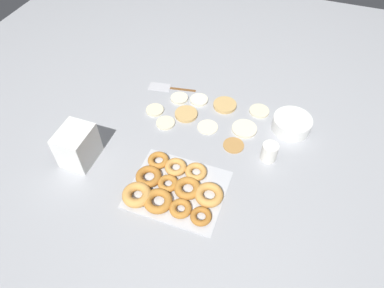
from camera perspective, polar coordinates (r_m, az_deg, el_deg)
ground_plane at (r=1.54m, az=0.52°, el=1.43°), size 3.00×3.00×0.00m
pancake_0 at (r=1.58m, az=8.72°, el=2.52°), size 0.11×0.11×0.01m
pancake_1 at (r=1.51m, az=6.92°, el=-0.24°), size 0.09×0.09×0.01m
pancake_2 at (r=1.57m, az=2.64°, el=2.90°), size 0.09×0.09×0.01m
pancake_3 at (r=1.68m, az=5.50°, el=6.49°), size 0.11×0.11×0.02m
pancake_4 at (r=1.71m, az=-2.13°, el=7.63°), size 0.09×0.09×0.01m
pancake_5 at (r=1.66m, az=-6.20°, el=5.65°), size 0.08×0.08×0.01m
pancake_6 at (r=1.59m, az=-4.43°, el=3.53°), size 0.09×0.09×0.01m
pancake_7 at (r=1.70m, az=1.17°, el=7.37°), size 0.09×0.09×0.01m
pancake_8 at (r=1.63m, az=-0.98°, el=5.03°), size 0.11×0.11×0.01m
pancake_9 at (r=1.67m, az=11.14°, el=5.41°), size 0.09×0.09×0.01m
donut_tray at (r=1.35m, az=-3.23°, el=-7.35°), size 0.37×0.31×0.04m
batter_bowl at (r=1.61m, az=16.29°, el=3.27°), size 0.17×0.17×0.06m
container_stack at (r=1.47m, az=-18.57°, el=-0.28°), size 0.13×0.15×0.16m
paper_cup at (r=1.46m, az=12.77°, el=-1.32°), size 0.07×0.07×0.08m
spatula at (r=1.79m, az=-4.55°, el=9.42°), size 0.25×0.08×0.01m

